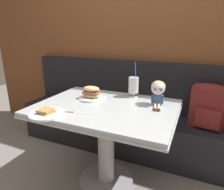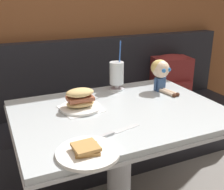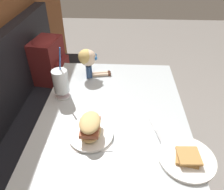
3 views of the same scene
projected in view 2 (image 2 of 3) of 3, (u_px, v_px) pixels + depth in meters
The scene contains 9 objects.
wood_panel_wall at pixel (69, 11), 2.08m from camera, with size 4.40×0.08×2.40m, color brown.
booth_bench at pixel (84, 130), 2.18m from camera, with size 2.60×0.48×1.00m.
diner_table at pixel (119, 143), 1.56m from camera, with size 1.11×0.81×0.74m.
toast_plate at pixel (88, 152), 1.09m from camera, with size 0.25×0.25×0.04m.
milkshake_glass at pixel (117, 74), 1.78m from camera, with size 0.10×0.10×0.32m.
sandwich_plate at pixel (80, 101), 1.50m from camera, with size 0.22×0.22×0.12m.
butter_knife at pixel (111, 133), 1.24m from camera, with size 0.23×0.07×0.01m.
seated_doll at pixel (161, 71), 1.75m from camera, with size 0.13×0.23×0.20m.
backpack at pixel (171, 78), 2.34m from camera, with size 0.33×0.28×0.41m.
Camera 2 is at (-0.61, -1.06, 1.33)m, focal length 45.12 mm.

